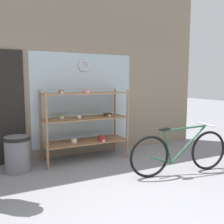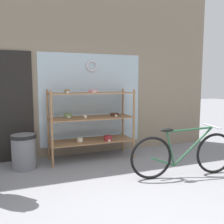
{
  "view_description": "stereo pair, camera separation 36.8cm",
  "coord_description": "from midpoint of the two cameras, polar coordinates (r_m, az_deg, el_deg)",
  "views": [
    {
      "loc": [
        -1.59,
        -2.22,
        1.54
      ],
      "look_at": [
        0.04,
        1.05,
        1.08
      ],
      "focal_mm": 40.0,
      "sensor_mm": 36.0,
      "label": 1
    },
    {
      "loc": [
        -1.26,
        -2.36,
        1.54
      ],
      "look_at": [
        0.04,
        1.05,
        1.08
      ],
      "focal_mm": 40.0,
      "sensor_mm": 36.0,
      "label": 2
    }
  ],
  "objects": [
    {
      "name": "ground_plane",
      "position": [
        3.11,
        5.07,
        -22.62
      ],
      "size": [
        30.0,
        30.0,
        0.0
      ],
      "primitive_type": "plane",
      "color": "gray"
    },
    {
      "name": "storefront_facade",
      "position": [
        5.23,
        -11.17,
        11.04
      ],
      "size": [
        6.11,
        0.13,
        3.92
      ],
      "color": "gray",
      "rests_on": "ground_plane"
    },
    {
      "name": "trash_bin",
      "position": [
        4.62,
        -23.0,
        -8.59
      ],
      "size": [
        0.44,
        0.44,
        0.61
      ],
      "color": "slate",
      "rests_on": "ground_plane"
    },
    {
      "name": "display_case",
      "position": [
        4.89,
        -8.31,
        -1.56
      ],
      "size": [
        1.63,
        0.6,
        1.39
      ],
      "color": "#8E6642",
      "rests_on": "ground_plane"
    },
    {
      "name": "bicycle",
      "position": [
        4.28,
        12.88,
        -8.94
      ],
      "size": [
        1.8,
        0.46,
        0.82
      ],
      "rotation": [
        0.0,
        0.0,
        -0.14
      ],
      "color": "black",
      "rests_on": "ground_plane"
    }
  ]
}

